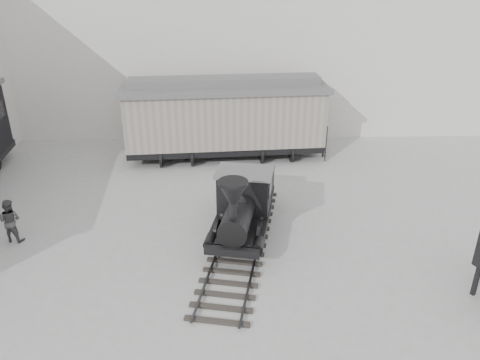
{
  "coord_description": "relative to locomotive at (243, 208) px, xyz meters",
  "views": [
    {
      "loc": [
        0.46,
        -11.3,
        9.06
      ],
      "look_at": [
        0.92,
        3.86,
        2.0
      ],
      "focal_mm": 35.0,
      "sensor_mm": 36.0,
      "label": 1
    }
  ],
  "objects": [
    {
      "name": "ground",
      "position": [
        -1.02,
        -3.41,
        -1.11
      ],
      "size": [
        90.0,
        90.0,
        0.0
      ],
      "primitive_type": "plane",
      "color": "#9E9E9B"
    },
    {
      "name": "north_wall",
      "position": [
        -1.02,
        11.57,
        4.44
      ],
      "size": [
        34.0,
        2.51,
        11.0
      ],
      "color": "silver",
      "rests_on": "ground"
    },
    {
      "name": "locomotive",
      "position": [
        0.0,
        0.0,
        0.0
      ],
      "size": [
        3.45,
        8.74,
        3.02
      ],
      "rotation": [
        0.0,
        0.0,
        -0.19
      ],
      "color": "black",
      "rests_on": "ground"
    },
    {
      "name": "boxcar",
      "position": [
        -0.63,
        7.7,
        1.03
      ],
      "size": [
        10.17,
        3.84,
        4.08
      ],
      "rotation": [
        0.0,
        0.0,
        0.07
      ],
      "color": "black",
      "rests_on": "ground"
    },
    {
      "name": "visitor_b",
      "position": [
        -8.24,
        -0.14,
        -0.31
      ],
      "size": [
        0.86,
        0.72,
        1.62
      ],
      "primitive_type": "imported",
      "rotation": [
        0.0,
        0.0,
        3.0
      ],
      "color": "#444444",
      "rests_on": "ground"
    }
  ]
}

